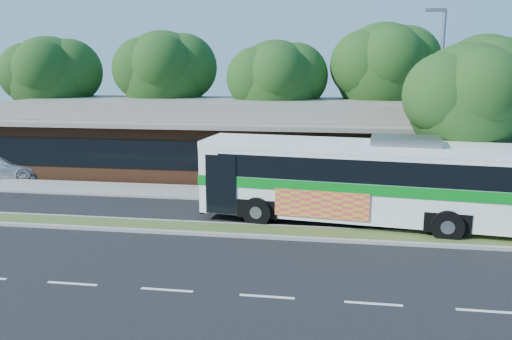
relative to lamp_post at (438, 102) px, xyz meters
The scene contains 13 objects.
ground 12.31m from the lamp_post, 147.90° to the right, with size 120.00×120.00×0.00m, color black.
median_strip 12.00m from the lamp_post, 150.55° to the right, with size 26.00×1.10×0.15m, color #394D20.
sidewalk 10.73m from the lamp_post, behind, with size 44.00×2.60×0.12m, color gray.
plaza_building 12.17m from the lamp_post, 143.84° to the left, with size 33.20×11.20×4.45m.
lamp_post is the anchor object (origin of this frame).
tree_bg_a 25.84m from the lamp_post, 159.27° to the left, with size 6.47×5.80×8.63m.
tree_bg_b 19.10m from the lamp_post, 147.83° to the left, with size 6.69×6.00×9.00m.
tree_bg_c 12.27m from the lamp_post, 131.77° to the left, with size 6.24×5.60×8.26m.
tree_bg_d 10.32m from the lamp_post, 96.28° to the left, with size 6.91×6.20×9.37m.
tree_bg_e 10.38m from the lamp_post, 62.02° to the left, with size 6.47×5.80×8.50m.
transit_bus 5.76m from the lamp_post, 134.13° to the right, with size 13.64×4.43×3.76m.
sedan 24.59m from the lamp_post, behind, with size 1.94×4.76×1.38m, color silver.
sidewalk_tree 1.60m from the lamp_post, 21.30° to the right, with size 5.79×5.20×7.59m.
Camera 1 is at (4.64, -18.22, 6.48)m, focal length 35.00 mm.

